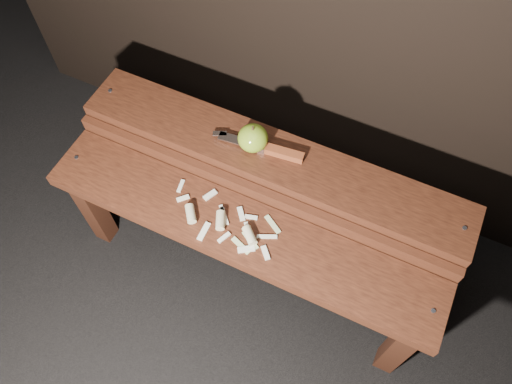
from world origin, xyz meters
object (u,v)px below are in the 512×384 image
at_px(bench_rear_tier, 271,171).
at_px(bench_front_tier, 238,241).
at_px(knife, 272,150).
at_px(apple, 253,138).

bearing_deg(bench_rear_tier, bench_front_tier, -90.00).
relative_size(bench_front_tier, knife, 4.27).
relative_size(bench_front_tier, bench_rear_tier, 1.00).
relative_size(bench_front_tier, apple, 13.14).
xyz_separation_m(bench_front_tier, knife, (-0.00, 0.24, 0.16)).
distance_m(bench_front_tier, bench_rear_tier, 0.23).
xyz_separation_m(bench_rear_tier, apple, (-0.06, 0.00, 0.13)).
height_order(bench_front_tier, knife, knife).
distance_m(apple, knife, 0.07).
relative_size(bench_rear_tier, knife, 4.27).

